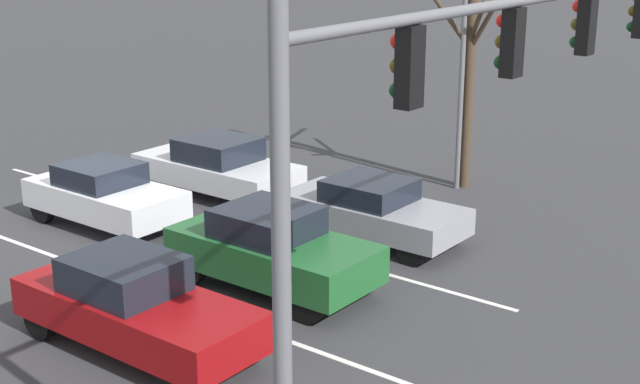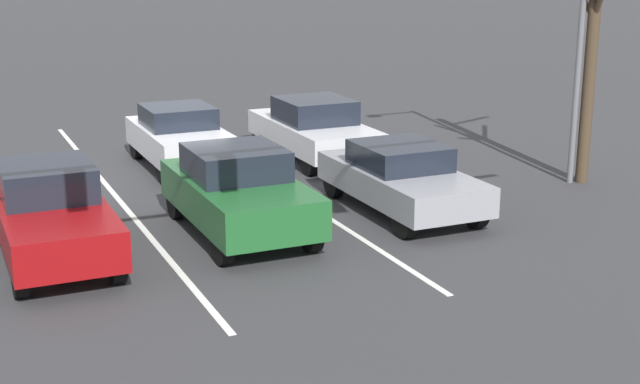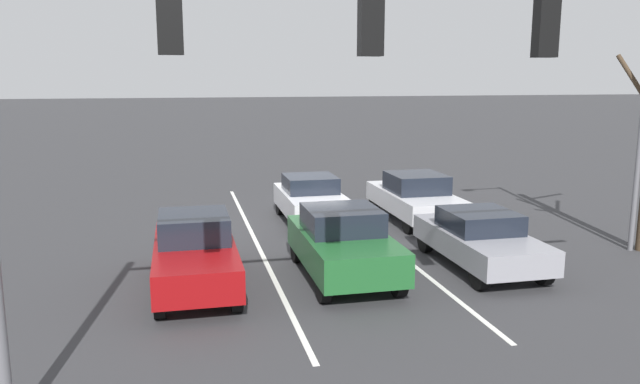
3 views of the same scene
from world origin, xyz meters
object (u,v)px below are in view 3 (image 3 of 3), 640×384
at_px(car_darkgreen_midlane_front, 343,243).
at_px(car_white_midlane_second, 311,199).
at_px(car_gray_leftlane_front, 480,238).
at_px(traffic_signal_gantry, 326,59).
at_px(car_silver_leftlane_second, 415,197).
at_px(car_maroon_rightlane_front, 195,252).
at_px(street_lamp_left_shoulder, 640,77).

height_order(car_darkgreen_midlane_front, car_white_midlane_second, car_darkgreen_midlane_front).
xyz_separation_m(car_gray_leftlane_front, traffic_signal_gantry, (5.22, 5.40, 4.19)).
height_order(car_darkgreen_midlane_front, car_silver_leftlane_second, car_darkgreen_midlane_front).
xyz_separation_m(car_darkgreen_midlane_front, car_gray_leftlane_front, (-3.53, -0.05, -0.11)).
xyz_separation_m(car_darkgreen_midlane_front, car_white_midlane_second, (-0.43, -5.62, -0.06)).
bearing_deg(car_maroon_rightlane_front, car_gray_leftlane_front, 179.36).
height_order(car_darkgreen_midlane_front, car_gray_leftlane_front, car_darkgreen_midlane_front).
relative_size(car_maroon_rightlane_front, traffic_signal_gantry, 0.38).
distance_m(car_darkgreen_midlane_front, car_silver_leftlane_second, 6.47).
bearing_deg(car_gray_leftlane_front, traffic_signal_gantry, 45.93).
bearing_deg(car_gray_leftlane_front, car_darkgreen_midlane_front, 0.73).
distance_m(car_maroon_rightlane_front, traffic_signal_gantry, 7.06).
relative_size(car_darkgreen_midlane_front, car_gray_leftlane_front, 0.98).
bearing_deg(car_darkgreen_midlane_front, car_gray_leftlane_front, -179.27).
bearing_deg(traffic_signal_gantry, car_gray_leftlane_front, -134.07).
distance_m(car_maroon_rightlane_front, car_silver_leftlane_second, 8.86).
bearing_deg(street_lamp_left_shoulder, car_darkgreen_midlane_front, 3.37).
relative_size(car_white_midlane_second, traffic_signal_gantry, 0.33).
bearing_deg(car_maroon_rightlane_front, street_lamp_left_shoulder, -178.24).
xyz_separation_m(car_gray_leftlane_front, car_silver_leftlane_second, (-0.32, -5.16, 0.06)).
bearing_deg(car_white_midlane_second, car_silver_leftlane_second, 173.06).
bearing_deg(car_silver_leftlane_second, traffic_signal_gantry, 62.28).
height_order(car_silver_leftlane_second, street_lamp_left_shoulder, street_lamp_left_shoulder).
distance_m(car_white_midlane_second, car_silver_leftlane_second, 3.44).
distance_m(car_darkgreen_midlane_front, traffic_signal_gantry, 6.94).
xyz_separation_m(car_gray_leftlane_front, car_white_midlane_second, (3.10, -5.57, 0.05)).
bearing_deg(traffic_signal_gantry, car_white_midlane_second, -100.97).
bearing_deg(street_lamp_left_shoulder, car_gray_leftlane_front, 5.42).
bearing_deg(street_lamp_left_shoulder, car_silver_leftlane_second, -48.23).
relative_size(car_darkgreen_midlane_front, car_maroon_rightlane_front, 0.91).
height_order(car_maroon_rightlane_front, street_lamp_left_shoulder, street_lamp_left_shoulder).
bearing_deg(car_maroon_rightlane_front, traffic_signal_gantry, 107.42).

